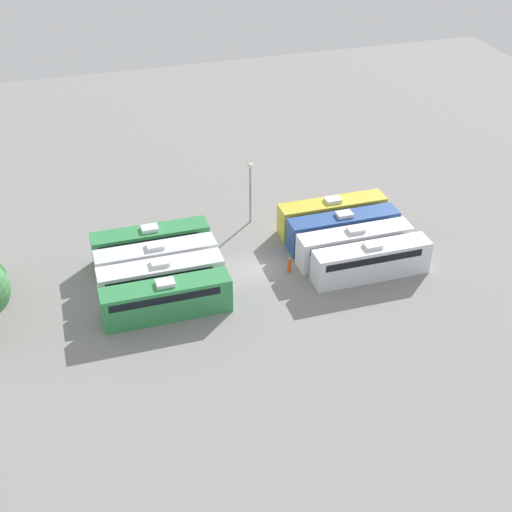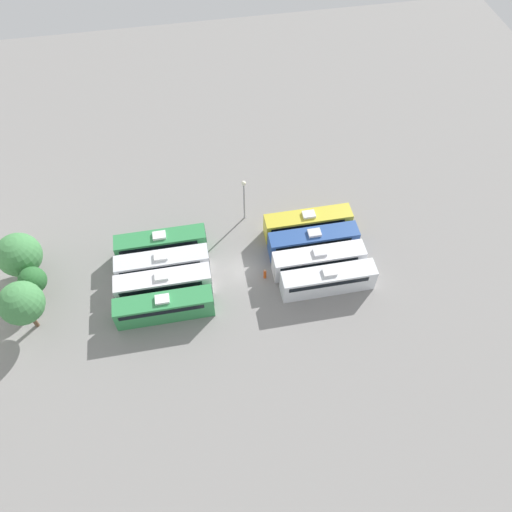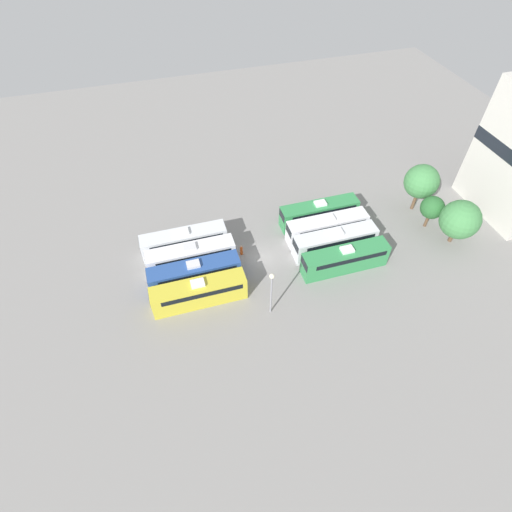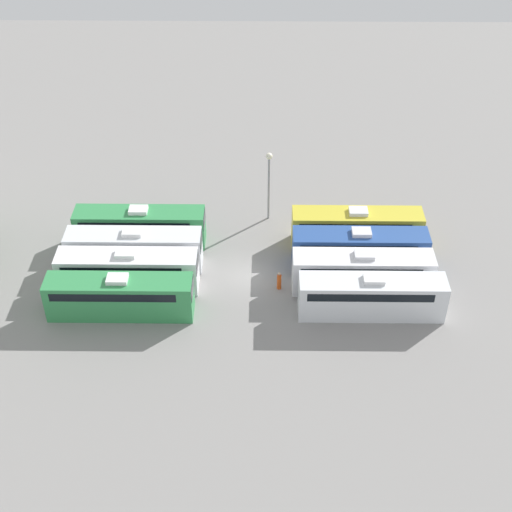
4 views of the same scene
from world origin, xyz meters
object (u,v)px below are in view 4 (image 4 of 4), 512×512
bus_2 (359,248)px  bus_3 (356,227)px  bus_1 (362,271)px  bus_4 (119,295)px  bus_0 (371,295)px  light_pole (269,174)px  bus_6 (134,248)px  bus_7 (140,226)px  worker_person (279,281)px  bus_5 (127,270)px

bus_2 → bus_3: size_ratio=1.00×
bus_1 → bus_4: bearing=99.6°
bus_0 → light_pole: bearing=31.5°
bus_1 → light_pole: 12.85m
bus_2 → bus_6: (-0.19, 19.02, 0.00)m
bus_2 → bus_7: size_ratio=1.00×
bus_4 → worker_person: (3.11, -12.47, -1.05)m
bus_1 → bus_7: same height
bus_3 → worker_person: bearing=132.2°
bus_0 → light_pole: (12.98, 7.95, 2.96)m
bus_1 → bus_5: (-0.05, 19.03, 0.00)m
bus_3 → bus_4: (-9.31, 19.30, 0.00)m
bus_2 → light_pole: (6.95, 7.64, 2.96)m
bus_4 → bus_5: (3.18, -0.14, 0.00)m
bus_1 → bus_4: size_ratio=1.00×
bus_2 → worker_person: size_ratio=6.91×
bus_0 → bus_7: bearing=64.8°
bus_5 → light_pole: size_ratio=1.64×
bus_2 → bus_6: same height
bus_1 → bus_3: same height
bus_0 → bus_6: bearing=73.2°
bus_3 → bus_5: same height
bus_7 → worker_person: 13.71m
bus_4 → bus_6: bearing=-2.2°
bus_4 → bus_6: size_ratio=1.00×
bus_5 → bus_7: 6.12m
worker_person → light_pole: bearing=4.8°
light_pole → bus_1: bearing=-142.9°
bus_2 → bus_3: (3.06, -0.04, 0.00)m
bus_1 → bus_7: size_ratio=1.00×
bus_6 → light_pole: bearing=-57.9°
bus_1 → bus_3: bearing=-1.3°
bus_3 → bus_7: 19.02m
bus_5 → bus_1: bearing=-89.8°
bus_0 → bus_4: bearing=90.7°
worker_person → bus_1: bearing=-88.9°
bus_4 → bus_6: (6.07, -0.24, 0.00)m
bus_5 → bus_7: same height
bus_3 → bus_7: same height
bus_1 → worker_person: bearing=91.1°
bus_0 → bus_6: (5.84, 19.33, 0.00)m
bus_0 → bus_5: bearing=81.3°
bus_4 → bus_7: same height
bus_1 → bus_3: 6.08m
bus_5 → bus_7: size_ratio=1.00×
bus_0 → worker_person: bus_0 is taller
worker_person → bus_3: bearing=-47.8°
bus_3 → light_pole: bearing=63.1°
bus_7 → worker_person: (-6.19, -12.19, -1.05)m
bus_4 → light_pole: (13.21, -11.62, 2.96)m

